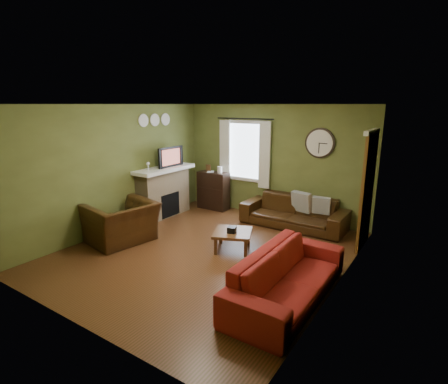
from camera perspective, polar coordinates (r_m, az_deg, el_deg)
The scene contains 31 objects.
floor at distance 6.42m, azimuth -2.75°, elevation -9.74°, with size 4.60×5.20×0.00m, color #4D2B15.
ceiling at distance 5.87m, azimuth -3.06°, elevation 14.14°, with size 4.60×5.20×0.00m, color white.
wall_left at distance 7.58m, azimuth -17.10°, elevation 3.66°, with size 0.00×5.20×2.60m, color #5C672D.
wall_right at distance 5.04m, azimuth 18.70°, elevation -1.55°, with size 0.00×5.20×2.60m, color #5C672D.
wall_back at distance 8.22m, azimuth 7.92°, elevation 4.93°, with size 4.60×0.00×2.60m, color #5C672D.
wall_front at distance 4.28m, azimuth -24.00°, elevation -4.79°, with size 4.60×0.00×2.60m, color #5C672D.
fireplace at distance 8.36m, azimuth -9.80°, elevation -0.24°, with size 0.40×1.40×1.10m, color tan.
firebox at distance 8.30m, azimuth -8.77°, elevation -2.09°, with size 0.04×0.60×0.55m, color black.
mantel at distance 8.22m, azimuth -9.82°, elevation 3.72°, with size 0.58×1.60×0.08m, color white.
tv at distance 8.27m, azimuth -9.07°, elevation 5.33°, with size 0.60×0.08×0.35m, color black.
tv_screen at distance 8.21m, azimuth -8.67°, elevation 5.68°, with size 0.02×0.62×0.36m, color #994C3F.
medallion_left at distance 7.99m, azimuth -13.03°, elevation 11.30°, with size 0.28×0.28×0.03m, color white.
medallion_mid at distance 8.24m, azimuth -11.24°, elevation 11.47°, with size 0.28×0.28×0.03m, color white.
medallion_right at distance 8.49m, azimuth -9.56°, elevation 11.61°, with size 0.28×0.28×0.03m, color white.
window_pane at distance 8.49m, azimuth 3.62°, elevation 6.70°, with size 1.00×0.02×1.30m, color silver, non-canonical shape.
curtain_rod at distance 8.34m, azimuth 3.35°, elevation 11.88°, with size 0.03×0.03×1.50m, color black.
curtain_left at distance 8.70m, azimuth 0.12°, elevation 6.57°, with size 0.28×0.04×1.55m, color silver.
curtain_right at distance 8.15m, azimuth 6.63°, elevation 5.96°, with size 0.28×0.04×1.55m, color silver.
wall_clock at distance 7.70m, azimuth 15.34°, elevation 7.70°, with size 0.64×0.06×0.64m, color white, non-canonical shape.
door at distance 6.86m, azimuth 22.34°, elevation 0.03°, with size 0.05×0.90×2.10m, color brown.
bookshelf at distance 8.85m, azimuth -1.75°, elevation 0.25°, with size 0.80×0.34×0.95m, color black, non-canonical shape.
book at distance 8.74m, azimuth -2.77°, elevation 3.34°, with size 0.17×0.23×0.02m, color #55341A.
sofa_brown at distance 7.73m, azimuth 11.27°, elevation -3.21°, with size 2.24×0.88×0.65m, color black.
pillow_left at distance 7.72m, azimuth 12.53°, elevation -1.58°, with size 0.43×0.13×0.43m, color gray.
pillow_right at distance 7.55m, azimuth 15.59°, elevation -2.12°, with size 0.36×0.11×0.36m, color gray.
sofa_red at distance 4.95m, azimuth 10.40°, elevation -13.35°, with size 2.29×0.89×0.67m, color maroon.
armchair at distance 7.01m, azimuth -16.36°, elevation -4.82°, with size 1.20×1.05×0.78m, color black.
coffee_table at distance 6.45m, azimuth 1.42°, elevation -7.90°, with size 0.67×0.67×0.36m, color #55341A, non-canonical shape.
tissue_box at distance 6.30m, azimuth 1.30°, elevation -6.27°, with size 0.14×0.14×0.11m, color black.
wine_glass_a at distance 7.83m, azimuth -12.24°, elevation 4.10°, with size 0.07×0.07×0.19m, color white, non-canonical shape.
wine_glass_b at distance 7.82m, azimuth -12.30°, elevation 4.09°, with size 0.07×0.07×0.19m, color white, non-canonical shape.
Camera 1 is at (3.48, -4.73, 2.60)m, focal length 28.00 mm.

